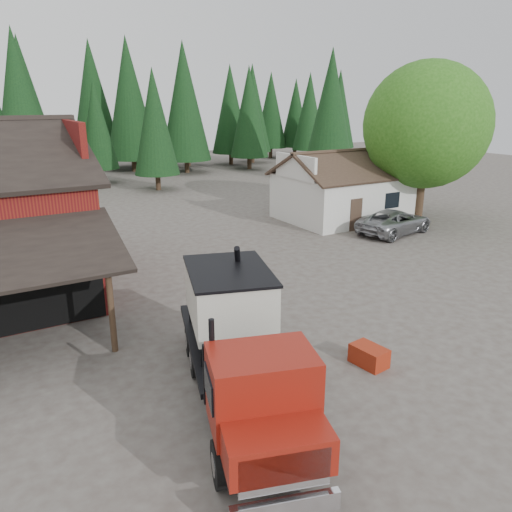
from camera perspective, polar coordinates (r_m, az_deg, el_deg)
ground at (r=17.45m, az=4.37°, el=-9.13°), size 120.00×120.00×0.00m
farmhouse at (r=34.42m, az=9.97°, el=6.99°), size 8.60×6.42×4.65m
deciduous_tree at (r=34.60m, az=18.91°, el=13.47°), size 8.00×8.00×10.20m
conifer_backdrop at (r=56.02m, az=-21.17°, el=8.36°), size 76.00×16.00×16.00m
near_pine_b at (r=45.33m, az=-11.52°, el=14.78°), size 3.96×3.96×10.40m
near_pine_c at (r=49.63m, az=8.53°, el=16.30°), size 4.84×4.84×12.40m
near_pine_d at (r=47.00m, az=-25.35°, el=15.43°), size 5.28×5.28×13.40m
feed_truck at (r=13.09m, az=-1.85°, el=-9.86°), size 4.68×8.79×3.84m
silver_car at (r=31.28m, az=15.59°, el=3.80°), size 5.61×3.33×1.46m
equip_box at (r=15.95m, az=12.79°, el=-11.06°), size 0.83×1.18×0.60m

